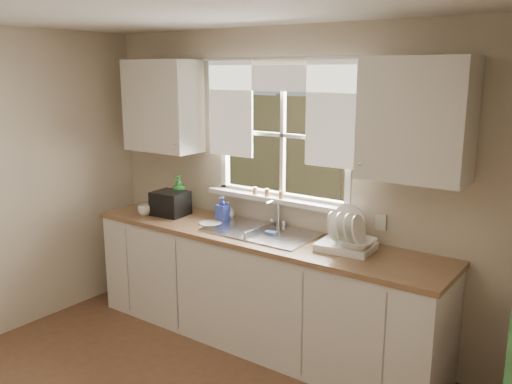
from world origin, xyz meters
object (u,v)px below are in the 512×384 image
Objects in this scene: dish_rack at (346,239)px; black_appliance at (170,203)px; soap_bottle_a at (179,193)px; cup at (145,210)px.

black_appliance is at bearing -178.20° from dish_rack.
dish_rack is 1.22× the size of soap_bottle_a.
cup is 0.24m from black_appliance.
soap_bottle_a is 0.15m from black_appliance.
soap_bottle_a is (-1.71, 0.08, 0.09)m from dish_rack.
cup is at bearing -174.01° from dish_rack.
cup is at bearing -120.66° from soap_bottle_a.
soap_bottle_a is at bearing 94.55° from black_appliance.
dish_rack is at bearing -4.76° from soap_bottle_a.
cup is 0.42× the size of black_appliance.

